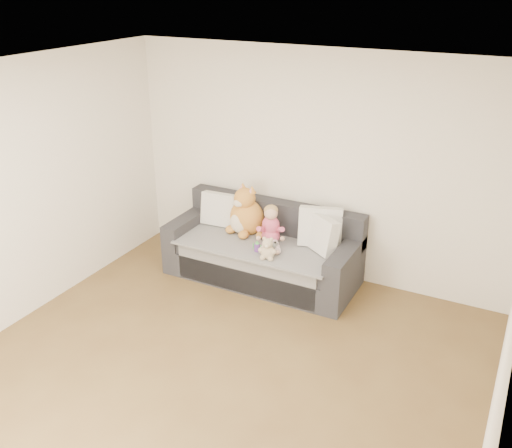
{
  "coord_description": "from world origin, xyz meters",
  "views": [
    {
      "loc": [
        2.22,
        -3.24,
        3.3
      ],
      "look_at": [
        -0.42,
        1.87,
        0.75
      ],
      "focal_mm": 40.0,
      "sensor_mm": 36.0,
      "label": 1
    }
  ],
  "objects_px": {
    "plush_cat": "(246,214)",
    "sippy_cup": "(257,246)",
    "sofa": "(264,253)",
    "toddler": "(271,228)",
    "teddy_bear": "(268,250)"
  },
  "relations": [
    {
      "from": "toddler",
      "to": "plush_cat",
      "type": "height_order",
      "value": "plush_cat"
    },
    {
      "from": "sofa",
      "to": "teddy_bear",
      "type": "xyz_separation_m",
      "value": [
        0.24,
        -0.39,
        0.27
      ]
    },
    {
      "from": "sofa",
      "to": "teddy_bear",
      "type": "distance_m",
      "value": 0.53
    },
    {
      "from": "plush_cat",
      "to": "sippy_cup",
      "type": "relative_size",
      "value": 5.15
    },
    {
      "from": "toddler",
      "to": "sippy_cup",
      "type": "distance_m",
      "value": 0.28
    },
    {
      "from": "sofa",
      "to": "teddy_bear",
      "type": "bearing_deg",
      "value": -58.19
    },
    {
      "from": "sofa",
      "to": "toddler",
      "type": "relative_size",
      "value": 4.78
    },
    {
      "from": "plush_cat",
      "to": "sippy_cup",
      "type": "height_order",
      "value": "plush_cat"
    },
    {
      "from": "sofa",
      "to": "toddler",
      "type": "bearing_deg",
      "value": -18.83
    },
    {
      "from": "sofa",
      "to": "plush_cat",
      "type": "xyz_separation_m",
      "value": [
        -0.28,
        0.1,
        0.39
      ]
    },
    {
      "from": "sofa",
      "to": "sippy_cup",
      "type": "height_order",
      "value": "sofa"
    },
    {
      "from": "sippy_cup",
      "to": "plush_cat",
      "type": "bearing_deg",
      "value": 132.01
    },
    {
      "from": "toddler",
      "to": "plush_cat",
      "type": "xyz_separation_m",
      "value": [
        -0.39,
        0.13,
        0.04
      ]
    },
    {
      "from": "teddy_bear",
      "to": "sippy_cup",
      "type": "xyz_separation_m",
      "value": [
        -0.18,
        0.11,
        -0.04
      ]
    },
    {
      "from": "teddy_bear",
      "to": "toddler",
      "type": "bearing_deg",
      "value": 99.65
    }
  ]
}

